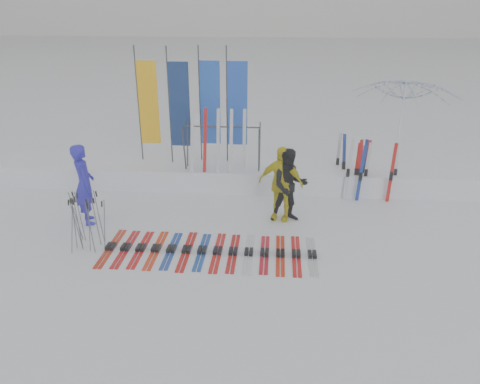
# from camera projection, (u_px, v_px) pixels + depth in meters

# --- Properties ---
(ground) EXTENTS (120.00, 120.00, 0.00)m
(ground) POSITION_uv_depth(u_px,v_px,m) (223.00, 270.00, 9.20)
(ground) COLOR white
(ground) RESTS_ON ground
(snow_bank) EXTENTS (14.00, 1.60, 0.60)m
(snow_bank) POSITION_uv_depth(u_px,v_px,m) (241.00, 174.00, 13.32)
(snow_bank) COLOR white
(snow_bank) RESTS_ON ground
(person_blue) EXTENTS (0.75, 0.84, 1.92)m
(person_blue) POSITION_uv_depth(u_px,v_px,m) (84.00, 184.00, 10.80)
(person_blue) COLOR #231FB8
(person_blue) RESTS_ON ground
(person_black) EXTENTS (0.96, 0.81, 1.78)m
(person_black) POSITION_uv_depth(u_px,v_px,m) (289.00, 186.00, 10.93)
(person_black) COLOR black
(person_black) RESTS_ON ground
(person_yellow) EXTENTS (1.13, 0.67, 1.81)m
(person_yellow) POSITION_uv_depth(u_px,v_px,m) (281.00, 184.00, 11.00)
(person_yellow) COLOR #D7CA0E
(person_yellow) RESTS_ON ground
(tent_canopy) EXTENTS (3.26, 3.32, 2.83)m
(tent_canopy) POSITION_uv_depth(u_px,v_px,m) (401.00, 125.00, 14.12)
(tent_canopy) COLOR white
(tent_canopy) RESTS_ON ground
(ski_row) EXTENTS (4.44, 1.69, 0.07)m
(ski_row) POSITION_uv_depth(u_px,v_px,m) (210.00, 251.00, 9.81)
(ski_row) COLOR #B6260E
(ski_row) RESTS_ON ground
(pole_cluster) EXTENTS (0.86, 0.61, 1.21)m
(pole_cluster) POSITION_uv_depth(u_px,v_px,m) (85.00, 222.00, 9.80)
(pole_cluster) COLOR #595B60
(pole_cluster) RESTS_ON ground
(feather_flags) EXTENTS (3.05, 0.32, 3.20)m
(feather_flags) POSITION_uv_depth(u_px,v_px,m) (193.00, 104.00, 12.88)
(feather_flags) COLOR #383A3F
(feather_flags) RESTS_ON ground
(ski_rack) EXTENTS (2.04, 0.80, 1.23)m
(ski_rack) POSITION_uv_depth(u_px,v_px,m) (222.00, 141.00, 12.57)
(ski_rack) COLOR #383A3F
(ski_rack) RESTS_ON ground
(upright_skis) EXTENTS (1.52, 1.20, 1.67)m
(upright_skis) POSITION_uv_depth(u_px,v_px,m) (362.00, 168.00, 12.44)
(upright_skis) COLOR silver
(upright_skis) RESTS_ON ground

